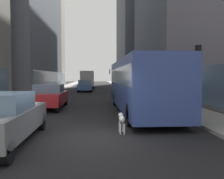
% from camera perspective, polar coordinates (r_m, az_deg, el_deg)
% --- Properties ---
extents(ground_plane, '(120.00, 120.00, 0.00)m').
position_cam_1_polar(ground_plane, '(43.61, -4.11, 0.23)').
color(ground_plane, black).
extents(sidewalk_left, '(2.40, 110.00, 0.15)m').
position_cam_1_polar(sidewalk_left, '(44.01, -11.55, 0.30)').
color(sidewalk_left, '#9E9991').
rests_on(sidewalk_left, ground).
extents(sidewalk_right, '(2.40, 110.00, 0.15)m').
position_cam_1_polar(sidewalk_right, '(43.96, 3.34, 0.35)').
color(sidewalk_right, gray).
rests_on(sidewalk_right, ground).
extents(building_right_mid, '(8.50, 22.71, 21.06)m').
position_cam_1_polar(building_right_mid, '(39.01, 14.21, 15.37)').
color(building_right_mid, '#4C515B').
rests_on(building_right_mid, ground).
extents(building_right_far, '(11.58, 20.42, 33.91)m').
position_cam_1_polar(building_right_far, '(62.33, 7.39, 16.77)').
color(building_right_far, '#4C515B').
rests_on(building_right_far, ground).
extents(transit_bus, '(2.78, 11.53, 3.05)m').
position_cam_1_polar(transit_bus, '(14.83, 6.28, 1.64)').
color(transit_bus, '#33478C').
rests_on(transit_bus, ground).
extents(car_red_coupe, '(1.82, 4.71, 1.62)m').
position_cam_1_polar(car_red_coupe, '(16.96, -14.00, -1.48)').
color(car_red_coupe, red).
rests_on(car_red_coupe, ground).
extents(car_grey_wagon, '(1.92, 4.76, 1.62)m').
position_cam_1_polar(car_grey_wagon, '(8.65, -24.15, -5.93)').
color(car_grey_wagon, slate).
rests_on(car_grey_wagon, ground).
extents(car_blue_hatchback, '(1.92, 4.14, 1.62)m').
position_cam_1_polar(car_blue_hatchback, '(34.70, -6.16, 0.86)').
color(car_blue_hatchback, '#4C6BB7').
rests_on(car_blue_hatchback, ground).
extents(box_truck, '(2.30, 7.50, 3.05)m').
position_cam_1_polar(box_truck, '(45.79, -5.61, 2.45)').
color(box_truck, '#A51919').
rests_on(box_truck, ground).
extents(dalmatian_dog, '(0.22, 0.96, 0.72)m').
position_cam_1_polar(dalmatian_dog, '(9.48, 2.22, -6.81)').
color(dalmatian_dog, white).
rests_on(dalmatian_dog, ground).
extents(traffic_light_near, '(0.24, 0.41, 3.40)m').
position_cam_1_polar(traffic_light_near, '(12.08, 19.15, 4.30)').
color(traffic_light_near, black).
rests_on(traffic_light_near, sidewalk_right).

